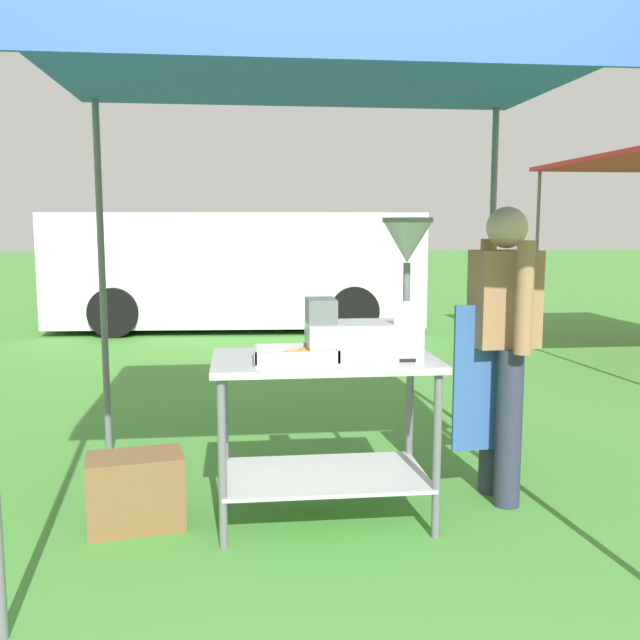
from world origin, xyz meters
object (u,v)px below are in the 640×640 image
(donut_cart, at_px, (324,403))
(van_white, at_px, (240,268))
(menu_sign, at_px, (407,335))
(supply_crate, at_px, (136,491))
(vendor, at_px, (502,338))
(stall_canopy, at_px, (322,72))
(donut_fryer, at_px, (372,309))
(donut_tray, at_px, (298,356))

(donut_cart, distance_m, van_white, 7.22)
(menu_sign, distance_m, van_white, 7.40)
(supply_crate, bearing_deg, vendor, 4.69)
(stall_canopy, distance_m, van_white, 7.25)
(donut_cart, height_order, vendor, vendor)
(donut_fryer, distance_m, supply_crate, 1.50)
(vendor, relative_size, van_white, 0.30)
(donut_cart, height_order, supply_crate, donut_cart)
(donut_tray, relative_size, menu_sign, 1.38)
(donut_fryer, relative_size, van_white, 0.13)
(donut_cart, bearing_deg, donut_tray, -142.54)
(donut_fryer, bearing_deg, vendor, 15.10)
(donut_cart, height_order, van_white, van_white)
(stall_canopy, xyz_separation_m, vendor, (0.99, 0.07, -1.35))
(donut_cart, relative_size, menu_sign, 3.83)
(supply_crate, bearing_deg, donut_cart, -0.73)
(donut_fryer, xyz_separation_m, menu_sign, (0.15, -0.12, -0.12))
(donut_fryer, distance_m, vendor, 0.81)
(donut_fryer, relative_size, menu_sign, 2.37)
(donut_tray, distance_m, supply_crate, 1.07)
(stall_canopy, bearing_deg, donut_fryer, -29.01)
(donut_cart, relative_size, donut_tray, 2.78)
(donut_tray, xyz_separation_m, supply_crate, (-0.81, 0.12, -0.69))
(donut_cart, distance_m, vendor, 1.05)
(donut_tray, bearing_deg, donut_fryer, 11.55)
(donut_tray, bearing_deg, menu_sign, -4.93)
(donut_fryer, height_order, vendor, vendor)
(menu_sign, bearing_deg, vendor, 28.36)
(donut_cart, bearing_deg, van_white, 93.32)
(donut_tray, xyz_separation_m, van_white, (-0.27, 7.31, -0.00))
(vendor, bearing_deg, donut_cart, -170.17)
(donut_fryer, xyz_separation_m, vendor, (0.76, 0.20, -0.19))
(stall_canopy, height_order, donut_tray, stall_canopy)
(donut_fryer, bearing_deg, van_white, 95.16)
(van_white, bearing_deg, donut_tray, -87.85)
(donut_cart, height_order, menu_sign, menu_sign)
(menu_sign, height_order, vendor, vendor)
(stall_canopy, relative_size, vendor, 1.75)
(donut_fryer, height_order, menu_sign, donut_fryer)
(donut_cart, distance_m, donut_fryer, 0.54)
(menu_sign, height_order, supply_crate, menu_sign)
(menu_sign, xyz_separation_m, supply_crate, (-1.34, 0.17, -0.79))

